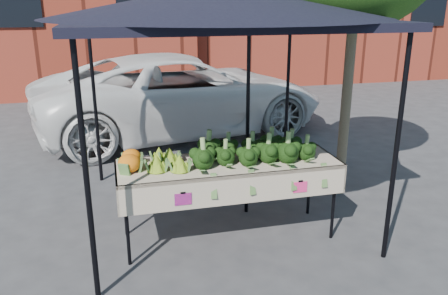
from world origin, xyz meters
TOP-DOWN VIEW (x-y plane):
  - ground at (0.00, 0.00)m, footprint 90.00×90.00m
  - table at (-0.16, -0.06)m, footprint 2.41×0.82m
  - canopy at (-0.14, 0.58)m, footprint 3.16×3.16m
  - broccoli_heap at (0.11, -0.04)m, footprint 1.40×0.60m
  - romanesco_cluster at (-0.83, -0.03)m, footprint 0.46×0.60m
  - cauliflower_pair at (-1.20, 0.00)m, footprint 0.26×0.46m
  - street_tree at (1.65, 0.78)m, footprint 1.96×1.96m

SIDE VIEW (x-z plane):
  - ground at x=0.00m, z-range 0.00..0.00m
  - table at x=-0.16m, z-range 0.00..0.90m
  - cauliflower_pair at x=-1.20m, z-range 0.90..1.10m
  - romanesco_cluster at x=-0.83m, z-range 0.90..1.13m
  - broccoli_heap at x=0.11m, z-range 0.90..1.19m
  - canopy at x=-0.14m, z-range 0.00..2.74m
  - street_tree at x=1.65m, z-range 0.00..3.86m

